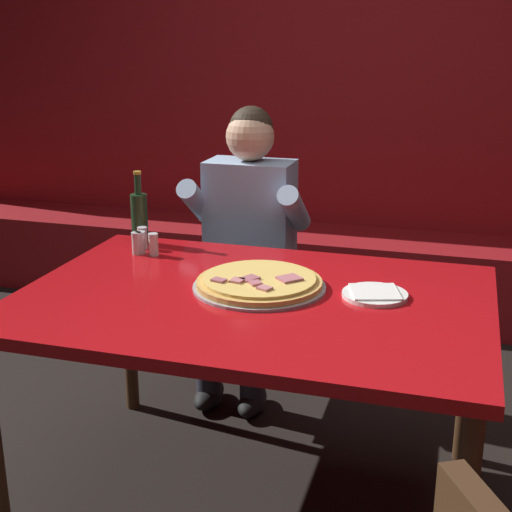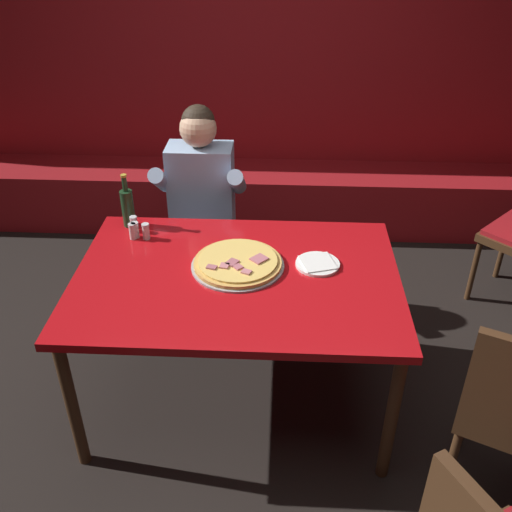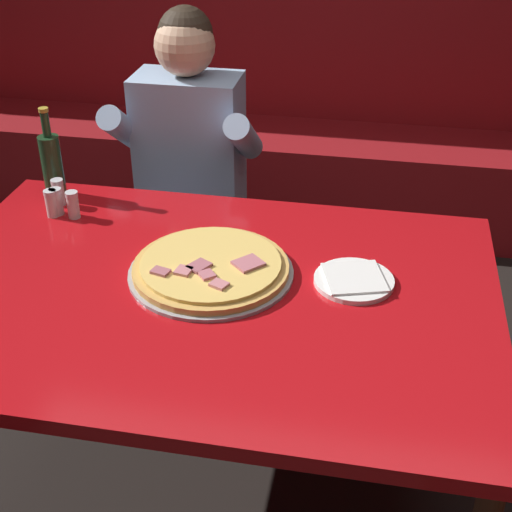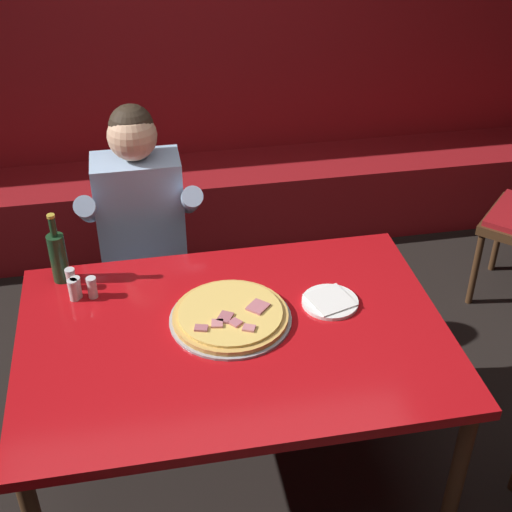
# 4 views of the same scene
# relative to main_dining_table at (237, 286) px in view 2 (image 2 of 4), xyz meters

# --- Properties ---
(ground_plane) EXTENTS (24.00, 24.00, 0.00)m
(ground_plane) POSITION_rel_main_dining_table_xyz_m (0.00, 0.00, -0.70)
(ground_plane) COLOR black
(booth_wall_panel) EXTENTS (6.80, 0.16, 1.90)m
(booth_wall_panel) POSITION_rel_main_dining_table_xyz_m (0.00, 2.18, 0.25)
(booth_wall_panel) COLOR maroon
(booth_wall_panel) RESTS_ON ground_plane
(booth_bench) EXTENTS (6.46, 0.48, 0.46)m
(booth_bench) POSITION_rel_main_dining_table_xyz_m (0.00, 1.86, -0.47)
(booth_bench) COLOR maroon
(booth_bench) RESTS_ON ground_plane
(main_dining_table) EXTENTS (1.51, 1.05, 0.77)m
(main_dining_table) POSITION_rel_main_dining_table_xyz_m (0.00, 0.00, 0.00)
(main_dining_table) COLOR #422816
(main_dining_table) RESTS_ON ground_plane
(pizza) EXTENTS (0.44, 0.44, 0.05)m
(pizza) POSITION_rel_main_dining_table_xyz_m (0.00, 0.07, 0.09)
(pizza) COLOR #9E9EA3
(pizza) RESTS_ON main_dining_table
(plate_white_paper) EXTENTS (0.21, 0.21, 0.02)m
(plate_white_paper) POSITION_rel_main_dining_table_xyz_m (0.38, 0.10, 0.08)
(plate_white_paper) COLOR white
(plate_white_paper) RESTS_ON main_dining_table
(beer_bottle) EXTENTS (0.07, 0.07, 0.29)m
(beer_bottle) POSITION_rel_main_dining_table_xyz_m (-0.60, 0.43, 0.18)
(beer_bottle) COLOR #19381E
(beer_bottle) RESTS_ON main_dining_table
(shaker_oregano) EXTENTS (0.04, 0.04, 0.09)m
(shaker_oregano) POSITION_rel_main_dining_table_xyz_m (-0.54, 0.31, 0.11)
(shaker_oregano) COLOR silver
(shaker_oregano) RESTS_ON main_dining_table
(shaker_black_pepper) EXTENTS (0.04, 0.04, 0.09)m
(shaker_black_pepper) POSITION_rel_main_dining_table_xyz_m (-0.56, 0.37, 0.11)
(shaker_black_pepper) COLOR silver
(shaker_black_pepper) RESTS_ON main_dining_table
(shaker_red_pepper_flakes) EXTENTS (0.04, 0.04, 0.09)m
(shaker_red_pepper_flakes) POSITION_rel_main_dining_table_xyz_m (-0.55, 0.30, 0.11)
(shaker_red_pepper_flakes) COLOR silver
(shaker_red_pepper_flakes) RESTS_ON main_dining_table
(shaker_parmesan) EXTENTS (0.04, 0.04, 0.09)m
(shaker_parmesan) POSITION_rel_main_dining_table_xyz_m (-0.48, 0.30, 0.11)
(shaker_parmesan) COLOR silver
(shaker_parmesan) RESTS_ON main_dining_table
(diner_seated_blue_shirt) EXTENTS (0.53, 0.53, 1.27)m
(diner_seated_blue_shirt) POSITION_rel_main_dining_table_xyz_m (-0.28, 0.80, 0.01)
(diner_seated_blue_shirt) COLOR black
(diner_seated_blue_shirt) RESTS_ON ground_plane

